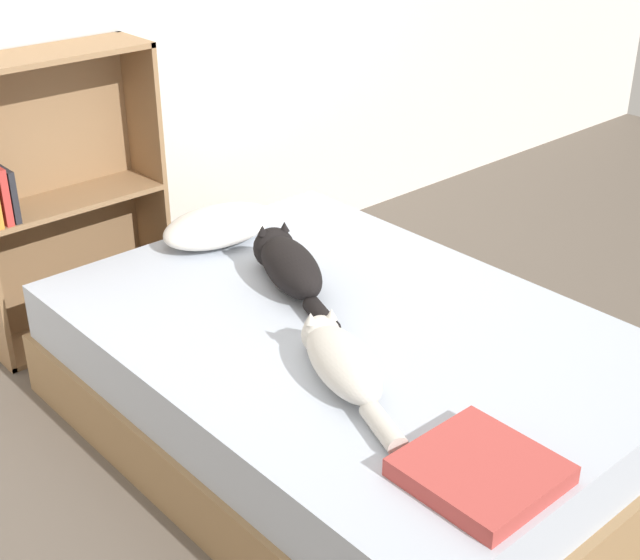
# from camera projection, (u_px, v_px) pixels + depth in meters

# --- Properties ---
(ground_plane) EXTENTS (8.00, 8.00, 0.00)m
(ground_plane) POSITION_uv_depth(u_px,v_px,m) (348.00, 434.00, 3.01)
(ground_plane) COLOR brown
(bed) EXTENTS (1.36, 1.93, 0.43)m
(bed) POSITION_uv_depth(u_px,v_px,m) (349.00, 382.00, 2.91)
(bed) COLOR #99754C
(bed) RESTS_ON ground_plane
(pillow) EXTENTS (0.46, 0.29, 0.12)m
(pillow) POSITION_uv_depth(u_px,v_px,m) (219.00, 226.00, 3.34)
(pillow) COLOR white
(pillow) RESTS_ON bed
(cat_light) EXTENTS (0.30, 0.56, 0.14)m
(cat_light) POSITION_uv_depth(u_px,v_px,m) (341.00, 361.00, 2.50)
(cat_light) COLOR beige
(cat_light) RESTS_ON bed
(cat_dark) EXTENTS (0.29, 0.58, 0.17)m
(cat_dark) POSITION_uv_depth(u_px,v_px,m) (288.00, 264.00, 3.02)
(cat_dark) COLOR black
(cat_dark) RESTS_ON bed
(bookshelf) EXTENTS (0.74, 0.26, 1.12)m
(bookshelf) POSITION_uv_depth(u_px,v_px,m) (56.00, 196.00, 3.39)
(bookshelf) COLOR #8E6B47
(bookshelf) RESTS_ON ground_plane
(blanket_fold) EXTENTS (0.33, 0.34, 0.05)m
(blanket_fold) POSITION_uv_depth(u_px,v_px,m) (480.00, 471.00, 2.13)
(blanket_fold) COLOR #B2423D
(blanket_fold) RESTS_ON bed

